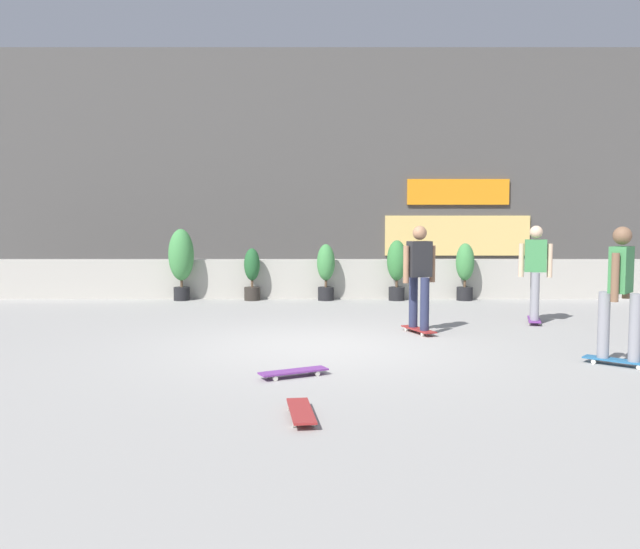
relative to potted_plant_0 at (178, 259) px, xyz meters
The scene contains 13 objects.
ground_plane 6.46m from the potted_plant_0, 60.25° to the right, with size 48.00×48.00×0.00m, color #9E9B96.
planter_wall 3.24m from the potted_plant_0, ahead, with size 18.00×0.40×0.90m, color #B2ADA3.
building_backdrop 5.93m from the potted_plant_0, 54.45° to the left, with size 20.00×2.08×6.50m.
potted_plant_0 is the anchor object (origin of this frame).
potted_plant_1 1.63m from the potted_plant_0, ahead, with size 0.36×0.36×1.18m.
potted_plant_2 3.27m from the potted_plant_0, ahead, with size 0.40×0.40×1.27m.
potted_plant_3 4.86m from the potted_plant_0, ahead, with size 0.44×0.44×1.36m.
potted_plant_4 6.40m from the potted_plant_0, ahead, with size 0.41×0.41×1.29m.
skater_by_wall_left 7.66m from the potted_plant_0, 26.43° to the right, with size 0.54×0.82×1.70m.
skater_by_wall_right 9.63m from the potted_plant_0, 45.37° to the right, with size 0.74×0.67×1.70m.
skater_far_right 6.48m from the potted_plant_0, 43.71° to the right, with size 0.53×0.82×1.70m.
skateboard_near_camera 8.01m from the potted_plant_0, 69.19° to the right, with size 0.80×0.54×0.08m.
skateboard_aside 9.52m from the potted_plant_0, 71.83° to the right, with size 0.30×0.82×0.08m.
Camera 1 is at (-0.05, -9.20, 1.73)m, focal length 36.88 mm.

